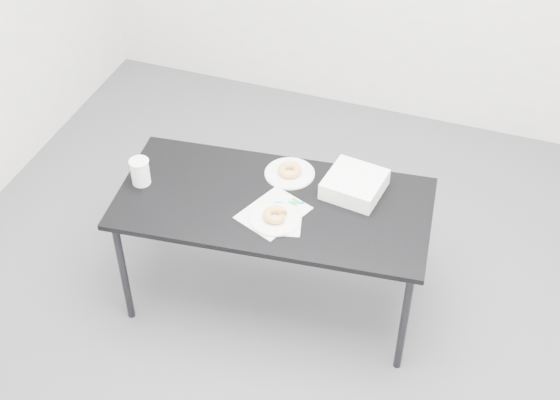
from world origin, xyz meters
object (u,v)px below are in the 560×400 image
(plate_far, at_px, (290,173))
(plate_near, at_px, (275,218))
(donut_far, at_px, (290,170))
(coffee_cup, at_px, (140,172))
(pen, at_px, (289,203))
(bakery_box, at_px, (354,184))
(scorecard, at_px, (273,213))
(donut_near, at_px, (275,215))
(table, at_px, (273,209))

(plate_far, bearing_deg, plate_near, -82.65)
(donut_far, height_order, coffee_cup, coffee_cup)
(plate_far, bearing_deg, pen, -71.47)
(plate_far, distance_m, bakery_box, 0.34)
(coffee_cup, bearing_deg, bakery_box, 15.75)
(scorecard, xyz_separation_m, coffee_cup, (-0.69, -0.01, 0.07))
(pen, height_order, donut_near, donut_near)
(table, xyz_separation_m, plate_far, (0.01, 0.22, 0.06))
(donut_far, xyz_separation_m, bakery_box, (0.34, -0.02, 0.02))
(bakery_box, bearing_deg, table, -142.11)
(table, distance_m, coffee_cup, 0.68)
(table, distance_m, donut_far, 0.24)
(donut_near, distance_m, plate_far, 0.34)
(plate_near, bearing_deg, scorecard, 120.85)
(donut_far, bearing_deg, scorecard, -86.05)
(coffee_cup, distance_m, bakery_box, 1.05)
(pen, distance_m, donut_near, 0.13)
(plate_far, height_order, bakery_box, bakery_box)
(plate_near, bearing_deg, bakery_box, 47.01)
(table, bearing_deg, scorecard, -76.07)
(table, relative_size, plate_near, 6.37)
(donut_near, relative_size, donut_far, 0.99)
(donut_near, bearing_deg, donut_far, 97.35)
(table, height_order, scorecard, scorecard)
(plate_near, relative_size, plate_far, 0.99)
(scorecard, height_order, bakery_box, bakery_box)
(pen, distance_m, donut_far, 0.23)
(pen, distance_m, bakery_box, 0.33)
(table, distance_m, donut_near, 0.15)
(bakery_box, bearing_deg, plate_far, -175.65)
(pen, relative_size, coffee_cup, 1.03)
(pen, height_order, donut_far, donut_far)
(scorecard, distance_m, pen, 0.10)
(scorecard, distance_m, donut_near, 0.05)
(plate_near, height_order, coffee_cup, coffee_cup)
(scorecard, bearing_deg, table, 132.63)
(plate_far, bearing_deg, table, -92.01)
(donut_far, xyz_separation_m, coffee_cup, (-0.67, -0.31, 0.04))
(plate_near, bearing_deg, donut_far, 97.35)
(table, relative_size, scorecard, 5.18)
(plate_near, height_order, plate_far, plate_near)
(plate_near, height_order, donut_far, donut_far)
(pen, xyz_separation_m, plate_far, (-0.07, 0.21, -0.00))
(coffee_cup, bearing_deg, donut_near, -2.61)
(scorecard, xyz_separation_m, pen, (0.05, 0.09, 0.01))
(table, distance_m, scorecard, 0.10)
(table, relative_size, pen, 11.16)
(pen, height_order, plate_near, pen)
(pen, relative_size, donut_far, 1.20)
(table, bearing_deg, coffee_cup, -178.97)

